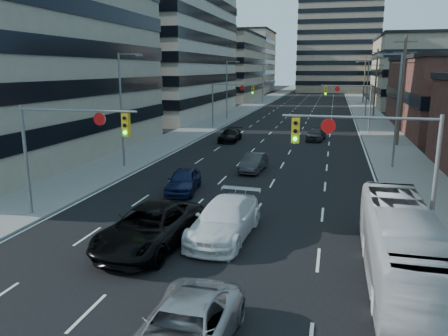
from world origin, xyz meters
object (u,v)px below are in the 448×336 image
sedan_blue (183,180)px  transit_bus (401,246)px  black_pickup (150,227)px  silver_suv (184,332)px  white_van (225,219)px

sedan_blue → transit_bus: bearing=-46.0°
black_pickup → transit_bus: transit_bus is taller
black_pickup → silver_suv: 7.98m
black_pickup → sedan_blue: 8.99m
black_pickup → white_van: bearing=38.0°
silver_suv → sedan_blue: (-5.51, 15.76, 0.02)m
white_van → transit_bus: (7.42, -2.69, 0.52)m
white_van → transit_bus: transit_bus is taller
black_pickup → sedan_blue: bearing=104.6°
silver_suv → transit_bus: bearing=45.0°
white_van → transit_bus: 7.91m
transit_bus → black_pickup: bearing=175.7°
black_pickup → white_van: 3.55m
white_van → silver_suv: (1.02, -8.84, -0.13)m
white_van → sedan_blue: size_ratio=1.35×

